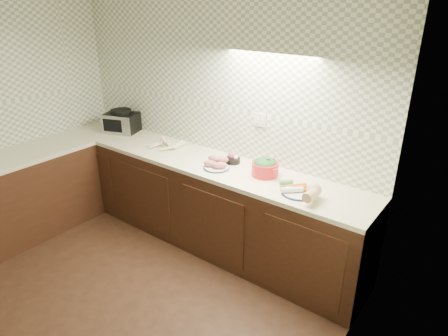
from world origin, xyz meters
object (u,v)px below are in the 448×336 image
Objects in this scene: veg_plate at (305,190)px; parsnip_pile at (172,146)px; toaster_oven at (122,121)px; onion_bowl at (233,159)px; sweet_potato_plate at (217,164)px; dutch_oven at (265,167)px.

parsnip_pile is at bearing 175.57° from veg_plate.
toaster_oven is 1.60m from onion_bowl.
parsnip_pile is 0.74m from onion_bowl.
toaster_oven reaches higher than onion_bowl.
sweet_potato_plate is 0.46m from dutch_oven.
veg_plate is at bearing -4.43° from parsnip_pile.
sweet_potato_plate reaches higher than parsnip_pile.
onion_bowl is 0.88m from veg_plate.
dutch_oven is at bearing 17.19° from sweet_potato_plate.
onion_bowl is 0.47× the size of dutch_oven.
toaster_oven is 1.81× the size of sweet_potato_plate.
parsnip_pile is at bearing 170.33° from sweet_potato_plate.
dutch_oven is 0.49m from veg_plate.
sweet_potato_plate is at bearing 179.60° from veg_plate.
veg_plate reaches higher than onion_bowl.
sweet_potato_plate is (0.69, -0.12, 0.01)m from parsnip_pile.
parsnip_pile is 1.57× the size of sweet_potato_plate.
parsnip_pile is at bearing -161.08° from dutch_oven.
toaster_oven reaches higher than veg_plate.
onion_bowl is 0.40m from dutch_oven.
toaster_oven is 1.57m from sweet_potato_plate.
onion_bowl is at bearing -169.84° from dutch_oven.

